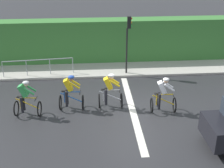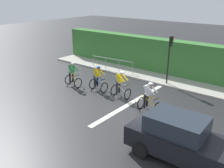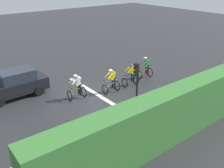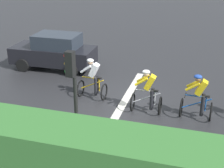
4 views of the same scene
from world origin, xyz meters
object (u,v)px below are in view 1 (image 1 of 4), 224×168
Objects in this scene: cyclist_second at (70,93)px; traffic_light_near_crossing at (128,37)px; cyclist_mid at (110,92)px; cyclist_fourth at (163,96)px; pedestrian_railing_kerbside at (38,63)px; cyclist_lead at (26,99)px.

cyclist_second is 5.03m from traffic_light_near_crossing.
traffic_light_near_crossing is at bearing -19.02° from cyclist_mid.
traffic_light_near_crossing is at bearing 13.56° from cyclist_fourth.
traffic_light_near_crossing reaches higher than cyclist_mid.
cyclist_mid is (0.04, -1.77, 0.00)m from cyclist_second.
cyclist_fourth is at bearing -126.39° from pedestrian_railing_kerbside.
cyclist_lead reaches higher than pedestrian_railing_kerbside.
traffic_light_near_crossing is at bearing -49.76° from cyclist_lead.
cyclist_lead is 5.97m from cyclist_fourth.
cyclist_fourth is 0.50× the size of traffic_light_near_crossing.
cyclist_second is at bearing -77.11° from cyclist_lead.
cyclist_second is (0.43, -1.88, 0.00)m from cyclist_lead.
pedestrian_railing_kerbside is at bearing 44.01° from cyclist_mid.
cyclist_fourth is at bearing -104.70° from cyclist_mid.
cyclist_lead is at bearing 97.33° from cyclist_mid.
cyclist_lead is 1.93m from cyclist_second.
traffic_light_near_crossing is 0.87× the size of pedestrian_railing_kerbside.
cyclist_lead is at bearing 88.68° from cyclist_fourth.
cyclist_mid is at bearing -135.99° from pedestrian_railing_kerbside.
cyclist_second is 4.12m from cyclist_fourth.
cyclist_lead is at bearing -179.56° from pedestrian_railing_kerbside.
traffic_light_near_crossing is (4.31, 1.04, 1.43)m from cyclist_fourth.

